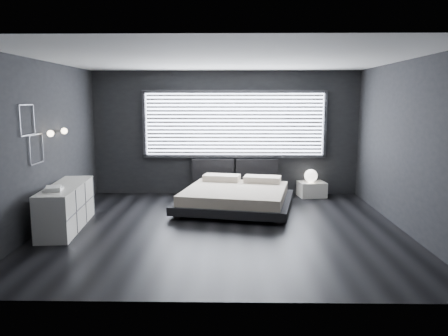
{
  "coord_description": "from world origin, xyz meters",
  "views": [
    {
      "loc": [
        0.14,
        -7.16,
        2.16
      ],
      "look_at": [
        0.0,
        0.85,
        0.9
      ],
      "focal_mm": 35.0,
      "sensor_mm": 36.0,
      "label": 1
    }
  ],
  "objects": [
    {
      "name": "wall_art_upper",
      "position": [
        -2.98,
        -0.55,
        1.85
      ],
      "size": [
        0.01,
        0.48,
        0.48
      ],
      "color": "#47474C",
      "rests_on": "ground"
    },
    {
      "name": "dresser",
      "position": [
        -2.65,
        -0.03,
        0.37
      ],
      "size": [
        0.68,
        1.88,
        0.74
      ],
      "color": "white",
      "rests_on": "ground"
    },
    {
      "name": "bed",
      "position": [
        0.23,
        1.3,
        0.26
      ],
      "size": [
        2.5,
        2.42,
        0.56
      ],
      "color": "black",
      "rests_on": "ground"
    },
    {
      "name": "headboard",
      "position": [
        0.22,
        2.64,
        0.57
      ],
      "size": [
        1.96,
        0.16,
        0.52
      ],
      "color": "black",
      "rests_on": "ground"
    },
    {
      "name": "wall_art_lower",
      "position": [
        -2.98,
        -0.3,
        1.38
      ],
      "size": [
        0.01,
        0.48,
        0.48
      ],
      "color": "#47474C",
      "rests_on": "ground"
    },
    {
      "name": "window",
      "position": [
        0.2,
        2.7,
        1.61
      ],
      "size": [
        4.14,
        0.09,
        1.52
      ],
      "color": "white",
      "rests_on": "ground"
    },
    {
      "name": "orb_lamp",
      "position": [
        1.91,
        2.45,
        0.48
      ],
      "size": [
        0.29,
        0.29,
        0.29
      ],
      "primitive_type": "sphere",
      "color": "white",
      "rests_on": "nightstand"
    },
    {
      "name": "room",
      "position": [
        0.0,
        0.0,
        1.4
      ],
      "size": [
        6.04,
        6.0,
        2.8
      ],
      "color": "black",
      "rests_on": "ground"
    },
    {
      "name": "nightstand",
      "position": [
        1.94,
        2.47,
        0.17
      ],
      "size": [
        0.64,
        0.56,
        0.34
      ],
      "primitive_type": "cube",
      "rotation": [
        0.0,
        0.0,
        0.15
      ],
      "color": "white",
      "rests_on": "ground"
    },
    {
      "name": "sconce_near",
      "position": [
        -2.88,
        0.05,
        1.6
      ],
      "size": [
        0.18,
        0.11,
        0.11
      ],
      "color": "silver",
      "rests_on": "ground"
    },
    {
      "name": "book_stack",
      "position": [
        -2.67,
        -0.48,
        0.77
      ],
      "size": [
        0.33,
        0.39,
        0.07
      ],
      "color": "white",
      "rests_on": "dresser"
    },
    {
      "name": "sconce_far",
      "position": [
        -2.88,
        0.65,
        1.6
      ],
      "size": [
        0.18,
        0.11,
        0.11
      ],
      "color": "silver",
      "rests_on": "ground"
    }
  ]
}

